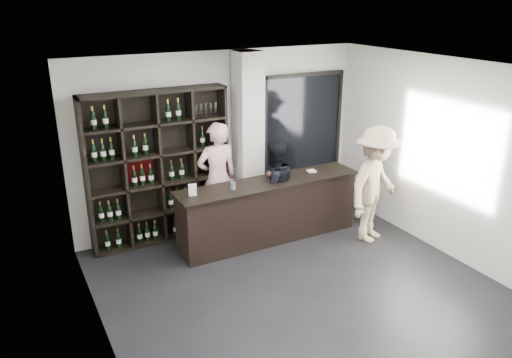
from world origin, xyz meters
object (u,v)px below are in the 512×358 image
wine_shelf (159,168)px  taster_black (274,189)px  tasting_counter (269,211)px  taster_pink (217,178)px  customer (375,185)px

wine_shelf → taster_black: size_ratio=1.50×
tasting_counter → taster_pink: 0.98m
wine_shelf → taster_black: (1.63, -0.72, -0.40)m
taster_pink → taster_black: bearing=144.4°
tasting_counter → customer: 1.70m
wine_shelf → taster_pink: size_ratio=1.29×
tasting_counter → customer: (1.45, -0.76, 0.43)m
tasting_counter → wine_shelf: bearing=151.2°
tasting_counter → taster_black: (0.13, 0.10, 0.30)m
wine_shelf → tasting_counter: bearing=-28.5°
taster_black → customer: size_ratio=0.86×
wine_shelf → taster_pink: (0.90, -0.17, -0.27)m
wine_shelf → customer: (2.95, -1.58, -0.27)m
wine_shelf → taster_black: wine_shelf is taller
taster_pink → taster_black: 0.92m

